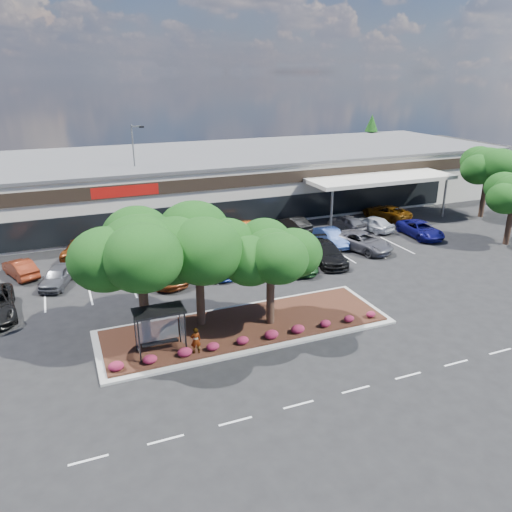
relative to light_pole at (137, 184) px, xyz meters
name	(u,v)px	position (x,y,z in m)	size (l,w,h in m)	color
ground	(305,353)	(4.26, -28.01, -4.52)	(160.00, 160.00, 0.00)	black
retail_store	(168,182)	(4.32, 5.90, -1.37)	(80.40, 25.20, 6.25)	beige
landscape_island	(246,326)	(2.26, -24.01, -4.40)	(18.00, 6.00, 0.26)	#A7A8A3
lane_markings	(238,285)	(4.12, -17.58, -4.52)	(33.12, 20.06, 0.01)	silver
shrub_row	(259,337)	(2.26, -26.11, -4.01)	(17.00, 0.80, 0.50)	#962047
bus_shelter	(159,318)	(-3.24, -25.06, -2.22)	(2.75, 1.55, 2.59)	black
island_tree_west	(142,277)	(-3.74, -23.51, -0.32)	(7.20, 7.20, 7.89)	#0C390D
island_tree_mid	(199,268)	(-0.24, -22.81, -0.60)	(6.60, 6.60, 7.32)	#0C390D
island_tree_east	(271,274)	(3.76, -24.31, -1.01)	(5.80, 5.80, 6.50)	#0C390D
tree_east_near	(512,210)	(30.26, -18.01, -1.27)	(5.60, 5.60, 6.51)	#0C390D
tree_east_far	(486,182)	(35.26, -10.01, -0.71)	(6.40, 6.40, 7.62)	#0C390D
conifer_north_east	(370,144)	(38.26, 15.99, -0.02)	(3.96, 3.96, 9.00)	#0C390D
person_waiting	(196,340)	(-1.48, -26.04, -3.49)	(0.57, 0.37, 1.55)	#594C47
light_pole	(137,184)	(0.00, 0.00, 0.00)	(1.43, 0.50, 10.18)	#A7A8A3
car_1	(57,276)	(-8.27, -12.55, -3.80)	(1.70, 4.22, 1.44)	#53545A
car_2	(162,272)	(-0.92, -14.73, -3.76)	(2.54, 5.52, 1.53)	brown
car_3	(216,261)	(3.53, -14.22, -3.68)	(2.37, 5.83, 1.69)	navy
car_4	(297,261)	(9.67, -16.29, -3.82)	(2.35, 5.09, 1.41)	#1D4C1F
car_5	(326,253)	(12.57, -15.83, -3.70)	(2.30, 5.65, 1.64)	black
car_6	(362,241)	(17.04, -14.38, -3.73)	(2.65, 5.74, 1.60)	#55555B
car_7	(331,237)	(15.09, -12.22, -3.76)	(1.61, 4.62, 1.52)	navy
car_8	(421,229)	(24.38, -13.24, -3.79)	(2.44, 5.30, 1.47)	#0F0E58
car_9	(20,268)	(-10.88, -9.67, -3.83)	(1.46, 4.18, 1.38)	maroon
car_10	(83,248)	(-6.07, -6.76, -3.73)	(2.63, 5.70, 1.58)	brown
car_11	(191,245)	(2.73, -9.55, -3.75)	(2.18, 5.36, 1.56)	black
car_12	(165,241)	(0.88, -7.46, -3.79)	(2.05, 5.03, 1.46)	#A1A7AC
car_13	(244,227)	(8.93, -6.11, -3.83)	(1.46, 4.20, 1.38)	#83350C
car_14	(293,224)	(13.84, -7.05, -3.79)	(1.56, 4.48, 1.48)	black
car_15	(347,222)	(19.10, -8.51, -3.77)	(1.78, 4.41, 1.50)	#535259
car_16	(372,223)	(21.19, -9.84, -3.75)	(1.82, 4.52, 1.54)	silver
car_17	(386,212)	(25.07, -6.82, -3.76)	(2.52, 5.46, 1.52)	#613608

